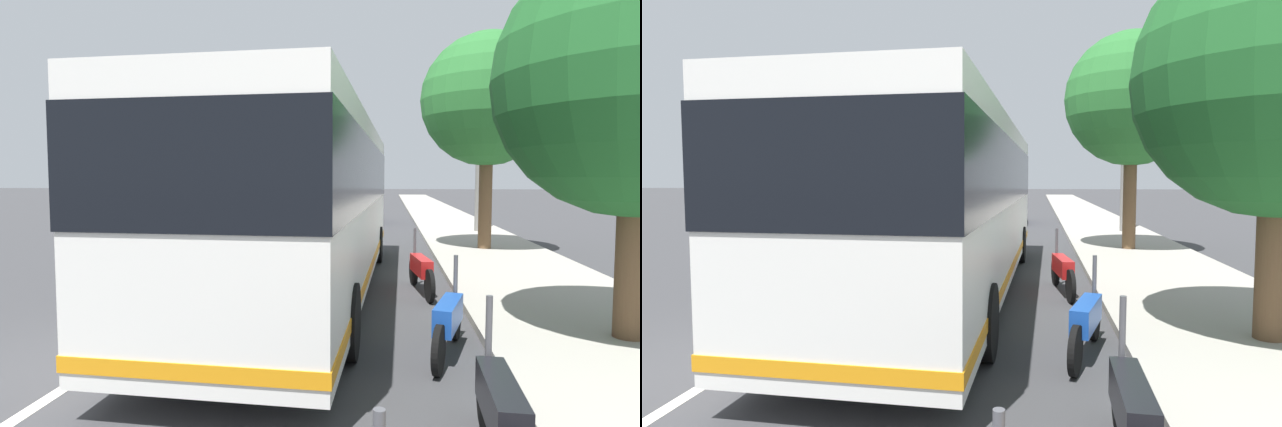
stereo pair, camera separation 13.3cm
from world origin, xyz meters
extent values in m
plane|color=#38383A|center=(0.00, 0.00, 0.00)|extent=(220.00, 220.00, 0.00)
cube|color=#9E998E|center=(10.00, -6.69, 0.07)|extent=(110.00, 3.60, 0.14)
cube|color=silver|center=(10.00, 0.00, 0.00)|extent=(110.00, 0.16, 0.01)
cube|color=silver|center=(4.40, -1.96, 1.88)|extent=(12.19, 2.88, 3.06)
cube|color=black|center=(4.40, -1.96, 2.45)|extent=(12.23, 2.92, 1.20)
cube|color=orange|center=(4.40, -1.96, 0.60)|extent=(12.22, 2.91, 0.16)
cylinder|color=black|center=(8.31, -0.87, 0.50)|extent=(1.01, 0.33, 1.00)
cylinder|color=black|center=(8.25, -3.24, 0.50)|extent=(1.01, 0.33, 1.00)
cylinder|color=black|center=(0.55, -0.67, 0.50)|extent=(1.01, 0.33, 1.00)
cylinder|color=black|center=(0.49, -3.04, 0.50)|extent=(1.01, 0.33, 1.00)
cylinder|color=black|center=(-1.14, -4.48, 0.34)|extent=(0.68, 0.10, 0.68)
cube|color=black|center=(-1.88, -4.45, 0.59)|extent=(1.12, 0.27, 0.34)
cylinder|color=#4C4C51|center=(-1.25, -4.47, 0.94)|extent=(0.06, 0.06, 0.70)
cylinder|color=black|center=(1.53, -4.55, 0.30)|extent=(0.61, 0.23, 0.61)
cylinder|color=black|center=(0.12, -4.17, 0.30)|extent=(0.61, 0.23, 0.61)
cube|color=#1947A5|center=(0.83, -4.36, 0.55)|extent=(1.12, 0.52, 0.35)
cylinder|color=#4C4C51|center=(1.42, -4.52, 0.90)|extent=(0.06, 0.06, 0.70)
cylinder|color=black|center=(5.30, -4.12, 0.32)|extent=(0.64, 0.17, 0.63)
cylinder|color=black|center=(3.72, -4.34, 0.32)|extent=(0.64, 0.17, 0.63)
cube|color=red|center=(4.51, -4.23, 0.57)|extent=(1.22, 0.41, 0.35)
cylinder|color=#4C4C51|center=(5.18, -4.13, 0.92)|extent=(0.06, 0.06, 0.70)
cube|color=navy|center=(21.16, -2.20, 0.57)|extent=(4.33, 1.85, 0.78)
cube|color=black|center=(21.03, -2.21, 1.24)|extent=(2.33, 1.65, 0.57)
cylinder|color=black|center=(22.55, -1.38, 0.32)|extent=(0.65, 0.24, 0.64)
cylinder|color=black|center=(22.60, -2.95, 0.32)|extent=(0.65, 0.24, 0.64)
cylinder|color=black|center=(19.73, -1.46, 0.32)|extent=(0.65, 0.24, 0.64)
cylinder|color=black|center=(19.77, -3.02, 0.32)|extent=(0.65, 0.24, 0.64)
cube|color=gray|center=(24.51, 1.75, 0.54)|extent=(4.04, 2.03, 0.72)
cube|color=black|center=(24.72, 1.74, 1.16)|extent=(2.10, 1.75, 0.52)
cylinder|color=black|center=(23.17, 1.06, 0.32)|extent=(0.65, 0.27, 0.64)
cylinder|color=black|center=(23.28, 2.64, 0.32)|extent=(0.65, 0.27, 0.64)
cylinder|color=black|center=(25.74, 0.87, 0.32)|extent=(0.65, 0.27, 0.64)
cylinder|color=black|center=(25.86, 2.44, 0.32)|extent=(0.65, 0.27, 0.64)
cylinder|color=brown|center=(1.50, -6.86, 1.28)|extent=(0.38, 0.38, 2.56)
sphere|color=#1E5B26|center=(1.50, -6.86, 3.70)|extent=(3.81, 3.81, 3.81)
cylinder|color=brown|center=(10.57, -6.57, 1.78)|extent=(0.40, 0.40, 3.56)
sphere|color=#286B2D|center=(10.57, -6.57, 4.79)|extent=(4.12, 4.12, 4.12)
cylinder|color=slate|center=(16.04, -7.28, 4.20)|extent=(0.27, 0.27, 8.39)
camera|label=1|loc=(-5.88, -3.57, 2.33)|focal=28.41mm
camera|label=2|loc=(-5.86, -3.70, 2.33)|focal=28.41mm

